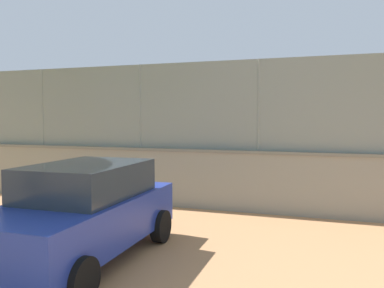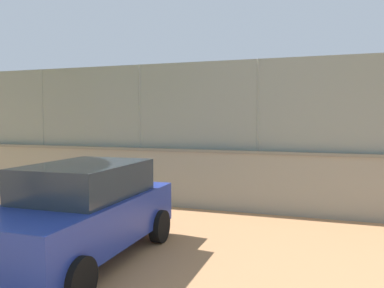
{
  "view_description": "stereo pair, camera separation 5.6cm",
  "coord_description": "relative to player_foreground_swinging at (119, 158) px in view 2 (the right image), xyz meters",
  "views": [
    {
      "loc": [
        -7.21,
        19.93,
        2.39
      ],
      "look_at": [
        -2.56,
        6.74,
        1.46
      ],
      "focal_mm": 37.08,
      "sensor_mm": 36.0,
      "label": 1
    },
    {
      "loc": [
        -7.26,
        19.91,
        2.39
      ],
      "look_at": [
        -2.56,
        6.74,
        1.46
      ],
      "focal_mm": 37.08,
      "sensor_mm": 36.0,
      "label": 2
    }
  ],
  "objects": [
    {
      "name": "fence_panel_on_wall",
      "position": [
        -2.44,
        3.03,
        1.81
      ],
      "size": [
        26.16,
        0.32,
        2.28
      ],
      "color": "gray",
      "rests_on": "perimeter_wall"
    },
    {
      "name": "spare_ball_by_wall",
      "position": [
        -2.45,
        1.15,
        -0.84
      ],
      "size": [
        0.1,
        0.1,
        0.1
      ],
      "primitive_type": "sphere",
      "color": "#3399D8",
      "rests_on": "ground_plane"
    },
    {
      "name": "parked_car_blue",
      "position": [
        -3.55,
        7.34,
        -0.06
      ],
      "size": [
        2.03,
        3.96,
        1.61
      ],
      "color": "#23389E",
      "rests_on": "ground_plane"
    },
    {
      "name": "player_foreground_swinging",
      "position": [
        0.0,
        0.0,
        0.0
      ],
      "size": [
        1.22,
        0.7,
        1.52
      ],
      "color": "#591919",
      "rests_on": "ground_plane"
    },
    {
      "name": "ground_plane",
      "position": [
        -0.22,
        -7.04,
        -0.89
      ],
      "size": [
        260.0,
        260.0,
        0.0
      ],
      "primitive_type": "plane",
      "color": "tan"
    },
    {
      "name": "perimeter_wall",
      "position": [
        -2.44,
        3.03,
        -0.1
      ],
      "size": [
        26.62,
        0.61,
        1.57
      ],
      "color": "gray",
      "rests_on": "ground_plane"
    },
    {
      "name": "player_crossing_court",
      "position": [
        -5.85,
        -4.26,
        -0.04
      ],
      "size": [
        1.14,
        0.73,
        1.46
      ],
      "color": "black",
      "rests_on": "ground_plane"
    },
    {
      "name": "sports_ball",
      "position": [
        -1.39,
        0.87,
        -0.85
      ],
      "size": [
        0.08,
        0.08,
        0.08
      ],
      "primitive_type": "sphere",
      "color": "#3399D8",
      "rests_on": "ground_plane"
    }
  ]
}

